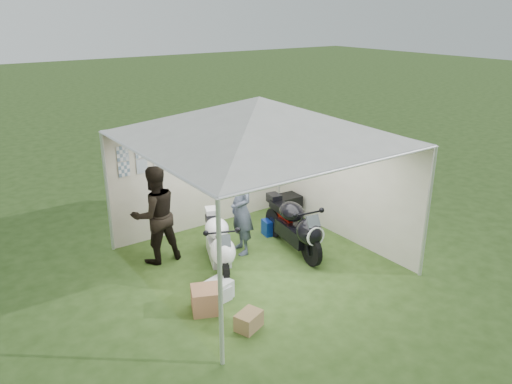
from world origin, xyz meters
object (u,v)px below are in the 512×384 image
motorcycle_white (218,243)px  person_blue_jacket (241,210)px  equipment_box (287,207)px  motorcycle_black (296,226)px  canopy_tent (258,122)px  person_dark_jacket (155,215)px  crate_2 (219,293)px  crate_0 (217,290)px  paddock_stand (273,226)px  crate_1 (206,300)px  crate_3 (249,321)px

motorcycle_white → person_blue_jacket: bearing=48.0°
equipment_box → motorcycle_black: bearing=-122.9°
canopy_tent → motorcycle_black: size_ratio=2.90×
canopy_tent → equipment_box: (1.66, 1.24, -2.31)m
person_dark_jacket → crate_2: size_ratio=5.50×
motorcycle_white → person_blue_jacket: person_blue_jacket is taller
canopy_tent → crate_2: size_ratio=17.26×
equipment_box → crate_0: size_ratio=1.20×
person_blue_jacket → crate_0: person_blue_jacket is taller
paddock_stand → equipment_box: bearing=32.4°
crate_2 → equipment_box: bearing=33.9°
crate_1 → crate_3: 0.80m
crate_0 → crate_3: crate_0 is taller
canopy_tent → person_dark_jacket: 2.48m
paddock_stand → equipment_box: 0.86m
motorcycle_white → motorcycle_black: motorcycle_black is taller
canopy_tent → crate_0: (-1.26, -0.67, -2.43)m
motorcycle_black → paddock_stand: motorcycle_black is taller
crate_3 → person_dark_jacket: bearing=94.0°
crate_0 → crate_2: crate_0 is taller
person_dark_jacket → crate_1: person_dark_jacket is taller
paddock_stand → person_blue_jacket: person_blue_jacket is taller
person_blue_jacket → crate_1: (-1.53, -1.33, -0.67)m
person_dark_jacket → person_blue_jacket: person_dark_jacket is taller
canopy_tent → person_blue_jacket: canopy_tent is taller
person_dark_jacket → crate_2: (0.22, -1.79, -0.78)m
motorcycle_white → crate_3: motorcycle_white is taller
canopy_tent → crate_3: (-1.29, -1.60, -2.45)m
paddock_stand → equipment_box: size_ratio=0.79×
canopy_tent → crate_0: bearing=-152.1°
canopy_tent → person_dark_jacket: (-1.48, 1.08, -1.67)m
crate_2 → crate_3: crate_3 is taller
paddock_stand → crate_3: size_ratio=1.10×
motorcycle_white → crate_3: (-0.54, -1.73, -0.39)m
canopy_tent → crate_3: bearing=-128.9°
person_blue_jacket → crate_2: 1.86m
canopy_tent → motorcycle_white: size_ratio=3.16×
motorcycle_white → crate_2: motorcycle_white is taller
canopy_tent → equipment_box: 3.10m
paddock_stand → person_blue_jacket: 1.23m
person_dark_jacket → equipment_box: 3.20m
paddock_stand → person_dark_jacket: size_ratio=0.23×
paddock_stand → person_blue_jacket: (-0.96, -0.30, 0.70)m
paddock_stand → crate_3: paddock_stand is taller
motorcycle_white → crate_1: bearing=-108.1°
motorcycle_white → crate_2: (-0.51, -0.84, -0.40)m
equipment_box → crate_1: bearing=-147.1°
person_blue_jacket → person_dark_jacket: bearing=-101.1°
equipment_box → crate_1: (-3.22, -2.09, -0.08)m
motorcycle_white → equipment_box: bearing=46.7°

